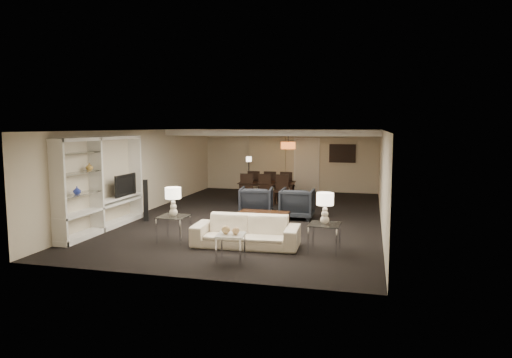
{
  "coord_description": "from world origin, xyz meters",
  "views": [
    {
      "loc": [
        3.19,
        -12.6,
        2.61
      ],
      "look_at": [
        0.0,
        0.0,
        1.1
      ],
      "focal_mm": 32.0,
      "sensor_mm": 36.0,
      "label": 1
    }
  ],
  "objects_px": {
    "table_lamp_right": "(325,208)",
    "vase_blue": "(77,190)",
    "table_lamp_left": "(173,202)",
    "sofa": "(246,231)",
    "television": "(122,185)",
    "floor_speaker": "(146,200)",
    "chair_fl": "(255,184)",
    "coffee_table": "(263,221)",
    "chair_fr": "(288,185)",
    "side_table_left": "(174,229)",
    "armchair_right": "(297,203)",
    "chair_fm": "(271,185)",
    "chair_nl": "(246,189)",
    "chair_nm": "(263,190)",
    "floor_lamp": "(249,175)",
    "armchair_left": "(256,202)",
    "side_table_right": "(324,238)",
    "marble_table": "(231,247)",
    "pendant_light": "(288,146)",
    "dining_table": "(267,192)",
    "chair_nr": "(280,190)",
    "vase_amber": "(89,167)"
  },
  "relations": [
    {
      "from": "marble_table",
      "to": "chair_fl",
      "type": "height_order",
      "value": "chair_fl"
    },
    {
      "from": "vase_blue",
      "to": "chair_fl",
      "type": "height_order",
      "value": "vase_blue"
    },
    {
      "from": "armchair_left",
      "to": "chair_fl",
      "type": "height_order",
      "value": "chair_fl"
    },
    {
      "from": "sofa",
      "to": "chair_nl",
      "type": "relative_size",
      "value": 2.29
    },
    {
      "from": "armchair_right",
      "to": "chair_fm",
      "type": "height_order",
      "value": "chair_fm"
    },
    {
      "from": "vase_blue",
      "to": "chair_nl",
      "type": "xyz_separation_m",
      "value": [
        2.42,
        5.67,
        -0.65
      ]
    },
    {
      "from": "armchair_right",
      "to": "chair_nm",
      "type": "height_order",
      "value": "chair_nm"
    },
    {
      "from": "floor_speaker",
      "to": "chair_fl",
      "type": "bearing_deg",
      "value": 43.77
    },
    {
      "from": "armchair_left",
      "to": "chair_nm",
      "type": "relative_size",
      "value": 0.94
    },
    {
      "from": "table_lamp_right",
      "to": "vase_amber",
      "type": "relative_size",
      "value": 3.66
    },
    {
      "from": "pendant_light",
      "to": "chair_nr",
      "type": "relative_size",
      "value": 0.52
    },
    {
      "from": "floor_speaker",
      "to": "chair_fr",
      "type": "relative_size",
      "value": 1.14
    },
    {
      "from": "vase_amber",
      "to": "marble_table",
      "type": "bearing_deg",
      "value": -17.48
    },
    {
      "from": "chair_nm",
      "to": "chair_fr",
      "type": "relative_size",
      "value": 1.0
    },
    {
      "from": "chair_nr",
      "to": "sofa",
      "type": "bearing_deg",
      "value": -83.12
    },
    {
      "from": "armchair_left",
      "to": "armchair_right",
      "type": "relative_size",
      "value": 1.0
    },
    {
      "from": "coffee_table",
      "to": "chair_fr",
      "type": "bearing_deg",
      "value": 93.18
    },
    {
      "from": "chair_fl",
      "to": "table_lamp_left",
      "type": "bearing_deg",
      "value": 88.75
    },
    {
      "from": "chair_nm",
      "to": "floor_lamp",
      "type": "distance_m",
      "value": 2.48
    },
    {
      "from": "table_lamp_right",
      "to": "coffee_table",
      "type": "bearing_deg",
      "value": 136.74
    },
    {
      "from": "coffee_table",
      "to": "armchair_right",
      "type": "xyz_separation_m",
      "value": [
        0.6,
        1.7,
        0.2
      ]
    },
    {
      "from": "vase_blue",
      "to": "floor_speaker",
      "type": "relative_size",
      "value": 0.16
    },
    {
      "from": "sofa",
      "to": "chair_fl",
      "type": "relative_size",
      "value": 2.29
    },
    {
      "from": "table_lamp_right",
      "to": "vase_blue",
      "type": "bearing_deg",
      "value": -176.11
    },
    {
      "from": "sofa",
      "to": "side_table_left",
      "type": "height_order",
      "value": "sofa"
    },
    {
      "from": "floor_speaker",
      "to": "chair_nr",
      "type": "relative_size",
      "value": 1.14
    },
    {
      "from": "chair_fm",
      "to": "chair_fl",
      "type": "bearing_deg",
      "value": 0.24
    },
    {
      "from": "side_table_left",
      "to": "chair_fr",
      "type": "relative_size",
      "value": 0.63
    },
    {
      "from": "armchair_left",
      "to": "coffee_table",
      "type": "bearing_deg",
      "value": 101.94
    },
    {
      "from": "armchair_left",
      "to": "marble_table",
      "type": "distance_m",
      "value": 4.44
    },
    {
      "from": "armchair_left",
      "to": "table_lamp_right",
      "type": "bearing_deg",
      "value": 117.37
    },
    {
      "from": "table_lamp_right",
      "to": "chair_nl",
      "type": "distance_m",
      "value": 6.19
    },
    {
      "from": "sofa",
      "to": "television",
      "type": "bearing_deg",
      "value": 156.03
    },
    {
      "from": "sofa",
      "to": "side_table_left",
      "type": "distance_m",
      "value": 1.7
    },
    {
      "from": "floor_speaker",
      "to": "vase_amber",
      "type": "bearing_deg",
      "value": -129.53
    },
    {
      "from": "armchair_left",
      "to": "side_table_right",
      "type": "bearing_deg",
      "value": 117.37
    },
    {
      "from": "armchair_right",
      "to": "side_table_right",
      "type": "relative_size",
      "value": 1.49
    },
    {
      "from": "chair_fr",
      "to": "table_lamp_left",
      "type": "bearing_deg",
      "value": 81.87
    },
    {
      "from": "side_table_right",
      "to": "marble_table",
      "type": "bearing_deg",
      "value": -147.09
    },
    {
      "from": "table_lamp_left",
      "to": "vase_blue",
      "type": "bearing_deg",
      "value": -170.19
    },
    {
      "from": "pendant_light",
      "to": "dining_table",
      "type": "relative_size",
      "value": 0.27
    },
    {
      "from": "chair_fr",
      "to": "chair_nm",
      "type": "bearing_deg",
      "value": 69.27
    },
    {
      "from": "chair_fm",
      "to": "floor_lamp",
      "type": "relative_size",
      "value": 0.7
    },
    {
      "from": "table_lamp_left",
      "to": "chair_nr",
      "type": "bearing_deg",
      "value": 74.95
    },
    {
      "from": "chair_fr",
      "to": "floor_lamp",
      "type": "xyz_separation_m",
      "value": [
        -1.68,
        0.92,
        0.22
      ]
    },
    {
      "from": "sofa",
      "to": "side_table_left",
      "type": "xyz_separation_m",
      "value": [
        -1.7,
        0.0,
        -0.04
      ]
    },
    {
      "from": "side_table_left",
      "to": "chair_fl",
      "type": "height_order",
      "value": "chair_fl"
    },
    {
      "from": "armchair_left",
      "to": "armchair_right",
      "type": "bearing_deg",
      "value": 172.5
    },
    {
      "from": "chair_fr",
      "to": "pendant_light",
      "type": "bearing_deg",
      "value": -79.92
    },
    {
      "from": "chair_nl",
      "to": "chair_nm",
      "type": "distance_m",
      "value": 0.6
    }
  ]
}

